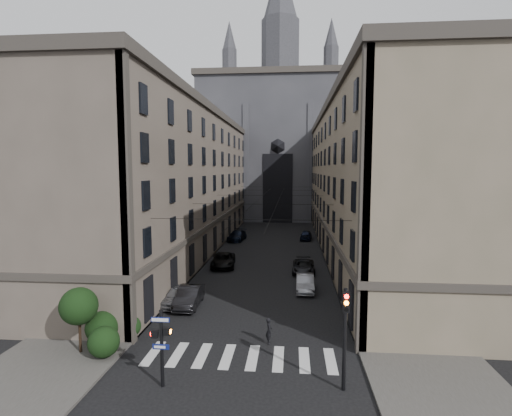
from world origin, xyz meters
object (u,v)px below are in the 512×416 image
(car_left_midfar, at_px, (223,260))
(traffic_light_right, at_px, (345,327))
(car_right_near, at_px, (305,283))
(car_left_far, at_px, (237,236))
(car_left_near, at_px, (178,296))
(car_right_far, at_px, (306,235))
(gothic_tower, at_px, (280,139))
(car_left_midnear, at_px, (189,297))
(car_right_midfar, at_px, (305,267))
(pedestrian, at_px, (269,331))
(car_right_midnear, at_px, (303,267))
(pedestrian_signal_left, at_px, (161,342))

(car_left_midfar, bearing_deg, traffic_light_right, -72.73)
(car_right_near, bearing_deg, car_left_far, 112.07)
(car_left_near, bearing_deg, car_right_far, 73.57)
(gothic_tower, relative_size, car_left_near, 13.06)
(car_left_midnear, bearing_deg, gothic_tower, 83.61)
(car_right_far, bearing_deg, car_right_midfar, -86.10)
(car_right_midfar, height_order, pedestrian, pedestrian)
(car_right_midnear, height_order, car_right_midfar, car_right_midnear)
(traffic_light_right, distance_m, car_right_near, 16.50)
(gothic_tower, bearing_deg, car_right_near, -85.77)
(pedestrian_signal_left, bearing_deg, car_left_midfar, 92.74)
(car_right_far, xyz_separation_m, pedestrian, (-3.57, -37.37, 0.13))
(pedestrian, bearing_deg, car_right_midnear, -18.83)
(car_left_midfar, xyz_separation_m, pedestrian, (6.28, -19.32, 0.08))
(car_right_near, bearing_deg, car_left_near, -155.33)
(car_left_midfar, bearing_deg, car_right_far, 55.73)
(gothic_tower, relative_size, car_right_near, 12.99)
(car_left_near, bearing_deg, pedestrian_signal_left, -73.63)
(car_left_near, xyz_separation_m, car_left_far, (0.79, 29.20, 0.02))
(car_left_far, xyz_separation_m, car_right_near, (9.61, -24.58, -0.04))
(car_right_far, bearing_deg, car_left_midfar, -112.54)
(traffic_light_right, height_order, car_right_far, traffic_light_right)
(pedestrian, bearing_deg, car_right_far, -15.79)
(car_left_midfar, xyz_separation_m, car_right_near, (8.90, -8.14, -0.02))
(gothic_tower, height_order, car_left_far, gothic_tower)
(traffic_light_right, relative_size, car_left_near, 1.17)
(pedestrian_signal_left, height_order, car_right_midnear, pedestrian_signal_left)
(pedestrian_signal_left, xyz_separation_m, car_left_midnear, (-1.68, 11.75, -1.53))
(car_right_midnear, distance_m, car_right_far, 19.87)
(traffic_light_right, relative_size, car_left_midnear, 1.08)
(traffic_light_right, distance_m, car_left_far, 42.35)
(car_left_far, height_order, car_right_midnear, car_left_far)
(car_left_midnear, distance_m, car_right_midnear, 14.66)
(car_left_near, xyz_separation_m, car_right_near, (10.40, 4.62, -0.02))
(pedestrian_signal_left, xyz_separation_m, car_left_midfar, (-1.19, 24.79, -1.56))
(pedestrian_signal_left, xyz_separation_m, car_right_midfar, (7.91, 23.07, -1.67))
(car_left_midnear, relative_size, car_right_midfar, 1.08)
(traffic_light_right, bearing_deg, car_right_far, 90.60)
(car_right_midfar, bearing_deg, car_left_midfar, 165.76)
(traffic_light_right, height_order, car_right_midnear, traffic_light_right)
(gothic_tower, distance_m, pedestrian_signal_left, 75.15)
(car_left_midfar, bearing_deg, car_right_midnear, -17.07)
(car_left_near, relative_size, car_right_far, 1.07)
(pedestrian_signal_left, height_order, car_left_near, pedestrian_signal_left)
(car_left_near, distance_m, car_left_far, 29.21)
(pedestrian_signal_left, bearing_deg, car_right_midfar, 71.08)
(car_right_midnear, xyz_separation_m, car_right_midfar, (0.20, 0.08, -0.03))
(car_left_near, bearing_deg, car_left_midfar, 87.09)
(pedestrian, bearing_deg, car_right_midfar, -19.41)
(car_left_midnear, distance_m, car_right_far, 32.77)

